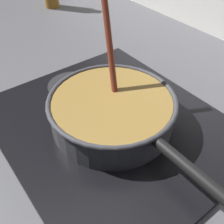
% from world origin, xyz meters
% --- Properties ---
extents(ground, '(2.40, 1.60, 0.04)m').
position_xyz_m(ground, '(0.00, 0.00, -0.02)').
color(ground, '#4C4C51').
extents(hob_plate, '(0.56, 0.48, 0.01)m').
position_xyz_m(hob_plate, '(0.10, 0.19, 0.01)').
color(hob_plate, black).
rests_on(hob_plate, ground).
extents(burner_ring, '(0.20, 0.20, 0.01)m').
position_xyz_m(burner_ring, '(0.10, 0.19, 0.02)').
color(burner_ring, '#592D0C').
rests_on(burner_ring, hob_plate).
extents(spare_burner, '(0.13, 0.13, 0.01)m').
position_xyz_m(spare_burner, '(-0.08, 0.19, 0.01)').
color(spare_burner, '#262628').
rests_on(spare_burner, hob_plate).
extents(cooking_pan, '(0.45, 0.29, 0.31)m').
position_xyz_m(cooking_pan, '(0.11, 0.19, 0.05)').
color(cooking_pan, '#38383D').
rests_on(cooking_pan, hob_plate).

